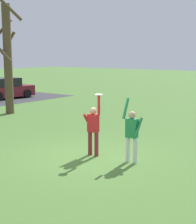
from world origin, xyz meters
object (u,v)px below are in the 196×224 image
Objects in this scene: frisbee_disc at (99,95)px; parked_car_maroon at (6,89)px; bare_tree_tall at (7,56)px; person_defender at (132,132)px; person_catcher at (93,127)px.

parked_car_maroon is (8.00, 14.98, -1.37)m from frisbee_disc.
parked_car_maroon is at bearing 53.24° from bare_tree_tall.
frisbee_disc is 0.06× the size of parked_car_maroon.
person_catcher is at bearing 0.00° from person_defender.
frisbee_disc reaches higher than person_defender.
parked_car_maroon is at bearing 147.41° from person_catcher.
parked_car_maroon is 0.61× the size of bare_tree_tall.
person_defender is (0.10, -1.45, -0.00)m from person_catcher.
person_defender is at bearing -110.09° from parked_car_maroon.
person_defender is at bearing 0.00° from person_catcher.
frisbee_disc is 10.01m from bare_tree_tall.
frisbee_disc is at bearing 0.00° from person_catcher.
person_catcher is 16.80m from parked_car_maroon.
parked_car_maroon is 7.63m from bare_tree_tall.
parked_car_maroon is at bearing 61.91° from frisbee_disc.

